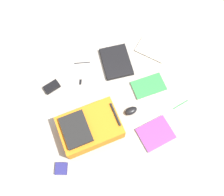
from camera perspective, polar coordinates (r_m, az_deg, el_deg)
ground_plane at (r=1.94m, az=1.03°, el=-0.39°), size 3.51×3.51×0.00m
backpack at (r=1.79m, az=-5.41°, el=-7.04°), size 0.38×0.49×0.19m
laptop at (r=2.07m, az=1.01°, el=8.62°), size 0.31×0.25×0.03m
book_manual at (r=1.87m, az=10.33°, el=-8.31°), size 0.26×0.30×0.02m
book_red at (r=2.17m, az=9.54°, el=11.20°), size 0.29×0.31×0.02m
book_comic at (r=1.99m, az=8.66°, el=2.81°), size 0.20×0.29×0.02m
computer_mouse at (r=1.89m, az=4.49°, el=-3.06°), size 0.09×0.12×0.04m
power_brick at (r=2.02m, az=-14.11°, el=2.58°), size 0.12×0.14×0.04m
pen_black at (r=2.09m, az=-7.14°, el=8.34°), size 0.02×0.13×0.01m
pen_blue at (r=1.99m, az=15.92°, el=-1.50°), size 0.05×0.14×0.01m
earbud_pouch at (r=1.84m, az=-11.95°, el=-16.08°), size 0.10×0.10×0.03m
usb_stick at (r=2.01m, az=-7.51°, el=3.82°), size 0.05×0.03×0.01m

